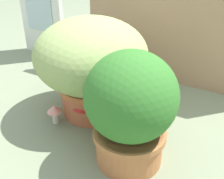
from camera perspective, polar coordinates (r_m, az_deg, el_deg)
ground_plane at (r=1.32m, az=-2.16°, el=-7.05°), size 6.00×6.00×0.00m
cardboard_backdrop at (r=1.59m, az=13.15°, el=15.64°), size 1.10×0.03×0.85m
grass_planter at (r=1.28m, az=-4.34°, el=5.85°), size 0.53×0.53×0.48m
leafy_planter at (r=0.99m, az=3.88°, el=-3.85°), size 0.34×0.34×0.46m
cat at (r=1.39m, az=1.87°, el=0.97°), size 0.34×0.31×0.32m
mushroom_ornament_red at (r=1.27m, az=-6.00°, el=-3.43°), size 0.10×0.10×0.13m
mushroom_ornament_pink at (r=1.31m, az=-11.86°, el=-4.32°), size 0.07×0.07×0.10m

